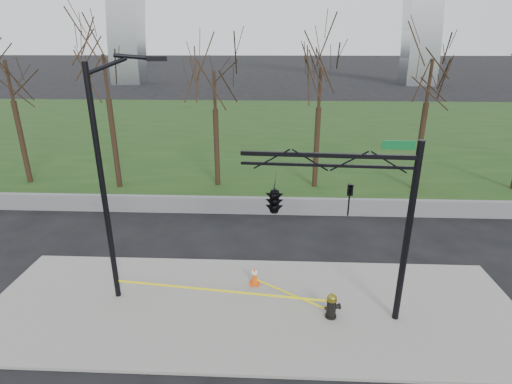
{
  "coord_description": "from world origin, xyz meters",
  "views": [
    {
      "loc": [
        0.64,
        -11.28,
        8.54
      ],
      "look_at": [
        0.05,
        2.0,
        3.49
      ],
      "focal_mm": 27.99,
      "sensor_mm": 36.0,
      "label": 1
    }
  ],
  "objects_px": {
    "fire_hydrant": "(332,306)",
    "traffic_signal_mast": "(300,199)",
    "street_light": "(108,171)",
    "traffic_cone": "(255,276)"
  },
  "relations": [
    {
      "from": "traffic_cone",
      "to": "traffic_signal_mast",
      "type": "bearing_deg",
      "value": -46.74
    },
    {
      "from": "fire_hydrant",
      "to": "street_light",
      "type": "relative_size",
      "value": 0.11
    },
    {
      "from": "street_light",
      "to": "traffic_signal_mast",
      "type": "height_order",
      "value": "street_light"
    },
    {
      "from": "fire_hydrant",
      "to": "traffic_signal_mast",
      "type": "distance_m",
      "value": 3.81
    },
    {
      "from": "fire_hydrant",
      "to": "street_light",
      "type": "xyz_separation_m",
      "value": [
        -7.16,
        0.91,
        4.17
      ]
    },
    {
      "from": "fire_hydrant",
      "to": "street_light",
      "type": "distance_m",
      "value": 8.33
    },
    {
      "from": "street_light",
      "to": "fire_hydrant",
      "type": "bearing_deg",
      "value": -22.95
    },
    {
      "from": "street_light",
      "to": "traffic_signal_mast",
      "type": "bearing_deg",
      "value": -22.14
    },
    {
      "from": "fire_hydrant",
      "to": "traffic_cone",
      "type": "bearing_deg",
      "value": 135.21
    },
    {
      "from": "fire_hydrant",
      "to": "traffic_signal_mast",
      "type": "height_order",
      "value": "traffic_signal_mast"
    }
  ]
}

